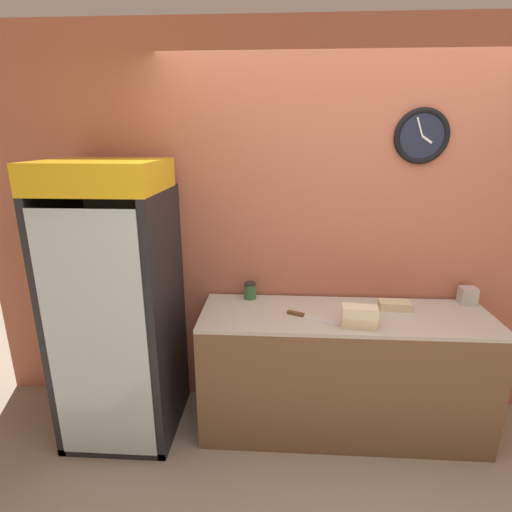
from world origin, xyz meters
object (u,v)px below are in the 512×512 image
at_px(sandwich_stack_bottom, 359,322).
at_px(sandwich_flat_left, 394,305).
at_px(sandwich_stack_middle, 360,312).
at_px(condiment_jar, 250,291).
at_px(napkin_dispenser, 468,296).
at_px(chefs_knife, 307,316).
at_px(beverage_cooler, 120,290).

height_order(sandwich_stack_bottom, sandwich_flat_left, sandwich_stack_bottom).
bearing_deg(sandwich_stack_middle, condiment_jar, 150.00).
bearing_deg(condiment_jar, napkin_dispenser, -0.08).
height_order(sandwich_flat_left, chefs_knife, sandwich_flat_left).
relative_size(chefs_knife, condiment_jar, 2.94).
distance_m(sandwich_stack_middle, chefs_knife, 0.34).
bearing_deg(sandwich_stack_bottom, condiment_jar, 150.00).
relative_size(beverage_cooler, napkin_dispenser, 15.45).
bearing_deg(beverage_cooler, condiment_jar, 15.65).
height_order(sandwich_stack_middle, sandwich_flat_left, sandwich_stack_middle).
bearing_deg(chefs_knife, napkin_dispenser, 14.40).
height_order(sandwich_flat_left, napkin_dispenser, napkin_dispenser).
bearing_deg(napkin_dispenser, condiment_jar, 179.92).
relative_size(beverage_cooler, chefs_knife, 5.28).
xyz_separation_m(sandwich_stack_bottom, sandwich_stack_middle, (0.00, 0.00, 0.07)).
bearing_deg(sandwich_stack_middle, chefs_knife, 160.22).
relative_size(sandwich_flat_left, napkin_dispenser, 1.74).
relative_size(beverage_cooler, sandwich_stack_bottom, 8.29).
distance_m(condiment_jar, napkin_dispenser, 1.51).
bearing_deg(sandwich_stack_bottom, napkin_dispenser, 26.18).
bearing_deg(napkin_dispenser, sandwich_flat_left, -166.73).
height_order(beverage_cooler, chefs_knife, beverage_cooler).
bearing_deg(sandwich_stack_middle, sandwich_stack_bottom, 0.00).
bearing_deg(condiment_jar, sandwich_stack_bottom, -30.00).
distance_m(sandwich_flat_left, chefs_knife, 0.62).
relative_size(chefs_knife, napkin_dispenser, 2.92).
distance_m(sandwich_stack_bottom, condiment_jar, 0.80).
distance_m(sandwich_stack_middle, sandwich_flat_left, 0.40).
xyz_separation_m(sandwich_stack_middle, condiment_jar, (-0.70, 0.40, -0.04)).
relative_size(sandwich_stack_middle, chefs_knife, 0.63).
distance_m(chefs_knife, condiment_jar, 0.49).
distance_m(sandwich_stack_bottom, chefs_knife, 0.33).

